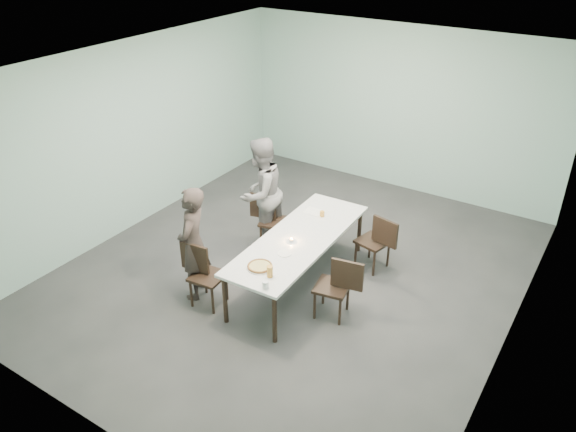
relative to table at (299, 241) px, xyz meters
The scene contains 16 objects.
ground 0.76m from the table, 131.40° to the left, with size 7.00×7.00×0.00m, color #333335.
room_shell 1.37m from the table, 131.40° to the left, with size 6.02×7.02×3.01m.
table is the anchor object (origin of this frame).
chair_near_left 1.36m from the table, 128.86° to the right, with size 0.63×0.46×0.87m.
chair_far_left 1.14m from the table, 145.27° to the left, with size 0.65×0.51×0.87m.
chair_near_right 0.90m from the table, 23.33° to the right, with size 0.64×0.49×0.87m.
chair_far_right 1.22m from the table, 50.26° to the left, with size 0.65×0.50×0.87m.
diner_near 1.43m from the table, 137.44° to the right, with size 0.59×0.39×1.61m, color black.
diner_far 1.27m from the table, 149.53° to the left, with size 0.85×0.66×1.75m, color gray.
pizza 0.88m from the table, 91.87° to the right, with size 0.34×0.34×0.04m.
side_plate 0.46m from the table, 82.43° to the right, with size 0.18×0.18×0.01m, color white.
beer_glass 1.00m from the table, 79.09° to the right, with size 0.08×0.08×0.15m, color orange.
water_tumbler 1.22m from the table, 77.12° to the right, with size 0.08×0.08×0.09m, color silver.
tealight 0.17m from the table, 100.99° to the right, with size 0.06×0.06×0.05m.
amber_tumbler 0.70m from the table, 92.63° to the left, with size 0.07×0.07×0.08m, color orange.
menu 0.77m from the table, 104.07° to the left, with size 0.30×0.22×0.01m, color silver.
Camera 1 is at (3.62, -5.83, 4.70)m, focal length 35.00 mm.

